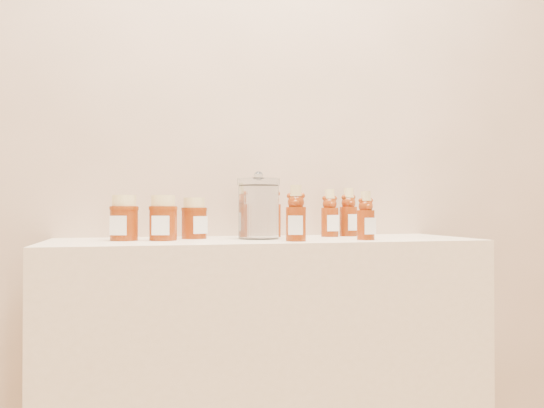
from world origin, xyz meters
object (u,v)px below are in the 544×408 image
object	(u,v)px
display_table	(266,397)
bear_bottle_front_left	(296,209)
honey_jar_left	(124,218)
bear_bottle_back_left	(271,207)
glass_canister	(259,206)

from	to	relation	value
display_table	bear_bottle_front_left	bearing A→B (deg)	-63.81
bear_bottle_front_left	honey_jar_left	size ratio (longest dim) A/B	1.37
display_table	honey_jar_left	xyz separation A→B (m)	(-0.39, 0.03, 0.51)
bear_bottle_front_left	bear_bottle_back_left	bearing A→B (deg)	111.27
display_table	bear_bottle_back_left	xyz separation A→B (m)	(0.04, 0.12, 0.54)
display_table	glass_canister	bearing A→B (deg)	137.58
display_table	bear_bottle_front_left	world-z (taller)	bear_bottle_front_left
display_table	honey_jar_left	world-z (taller)	honey_jar_left
bear_bottle_back_left	honey_jar_left	distance (m)	0.45
display_table	honey_jar_left	distance (m)	0.64
bear_bottle_front_left	display_table	bearing A→B (deg)	134.69
display_table	bear_bottle_back_left	distance (m)	0.56
bear_bottle_back_left	glass_canister	world-z (taller)	glass_canister
display_table	glass_canister	xyz separation A→B (m)	(-0.02, 0.02, 0.54)
bear_bottle_front_left	glass_canister	bearing A→B (deg)	138.15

